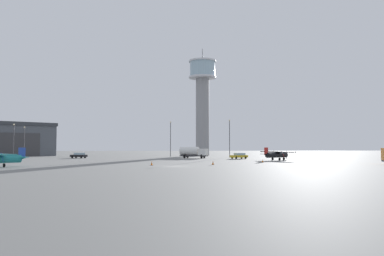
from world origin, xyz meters
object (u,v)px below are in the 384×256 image
(truck_fuel_tanker_white, at_px, (193,152))
(car_yellow, at_px, (239,156))
(car_black, at_px, (79,155))
(light_post_west, at_px, (230,135))
(traffic_cone_near_right, at_px, (263,161))
(airplane_black, at_px, (276,154))
(traffic_cone_near_left, at_px, (152,163))
(airplane_teal, at_px, (1,158))
(light_post_east, at_px, (171,136))
(light_post_north, at_px, (24,139))
(traffic_cone_mid_apron, at_px, (213,163))
(light_post_centre, at_px, (14,138))
(control_tower, at_px, (202,95))

(truck_fuel_tanker_white, xyz_separation_m, car_yellow, (10.64, -5.61, -0.87))
(car_black, height_order, light_post_west, light_post_west)
(light_post_west, bearing_deg, traffic_cone_near_right, -90.21)
(airplane_black, xyz_separation_m, traffic_cone_near_left, (-26.66, -20.31, -0.94))
(airplane_teal, distance_m, traffic_cone_near_left, 22.01)
(light_post_west, height_order, light_post_east, light_post_west)
(light_post_west, relative_size, light_post_north, 1.23)
(car_yellow, distance_m, traffic_cone_near_right, 21.71)
(traffic_cone_near_left, distance_m, traffic_cone_mid_apron, 10.00)
(car_yellow, xyz_separation_m, car_black, (-39.51, 8.19, -0.00))
(truck_fuel_tanker_white, height_order, traffic_cone_mid_apron, truck_fuel_tanker_white)
(car_black, bearing_deg, light_post_centre, 13.45)
(control_tower, relative_size, light_post_north, 4.25)
(car_black, bearing_deg, airplane_teal, 109.95)
(control_tower, bearing_deg, traffic_cone_near_left, -103.74)
(traffic_cone_near_left, height_order, traffic_cone_mid_apron, traffic_cone_near_left)
(airplane_black, bearing_deg, traffic_cone_near_right, -147.42)
(traffic_cone_mid_apron, bearing_deg, light_post_west, 75.38)
(airplane_black, distance_m, car_yellow, 12.13)
(airplane_black, relative_size, light_post_east, 0.86)
(light_post_centre, bearing_deg, control_tower, 24.49)
(light_post_centre, relative_size, traffic_cone_mid_apron, 13.04)
(control_tower, xyz_separation_m, car_black, (-34.87, -26.90, -19.42))
(traffic_cone_near_left, xyz_separation_m, traffic_cone_mid_apron, (9.93, 1.16, -0.02))
(light_post_north, distance_m, light_post_centre, 4.69)
(light_post_east, height_order, traffic_cone_near_left, light_post_east)
(control_tower, relative_size, airplane_teal, 4.48)
(car_yellow, bearing_deg, traffic_cone_mid_apron, 46.15)
(airplane_black, relative_size, light_post_north, 1.05)
(light_post_east, bearing_deg, traffic_cone_mid_apron, -84.32)
(traffic_cone_mid_apron, bearing_deg, light_post_centre, 138.06)
(light_post_east, distance_m, traffic_cone_near_left, 51.71)
(traffic_cone_mid_apron, bearing_deg, traffic_cone_near_left, -173.36)
(traffic_cone_near_left, bearing_deg, truck_fuel_tanker_white, 74.49)
(airplane_teal, height_order, light_post_west, light_post_west)
(car_yellow, height_order, light_post_north, light_post_north)
(truck_fuel_tanker_white, xyz_separation_m, traffic_cone_near_right, (10.36, -27.31, -1.30))
(light_post_east, bearing_deg, car_black, -152.99)
(airplane_black, xyz_separation_m, airplane_teal, (-48.43, -23.40, 0.03))
(light_post_centre, xyz_separation_m, traffic_cone_near_right, (56.36, -33.10, -4.95))
(control_tower, distance_m, airplane_teal, 81.02)
(traffic_cone_mid_apron, bearing_deg, airplane_teal, -172.38)
(traffic_cone_near_left, bearing_deg, light_post_centre, 130.30)
(control_tower, distance_m, light_post_east, 23.35)
(light_post_centre, bearing_deg, light_post_north, 75.16)
(airplane_black, xyz_separation_m, traffic_cone_mid_apron, (-16.73, -19.16, -0.96))
(light_post_centre, xyz_separation_m, traffic_cone_near_left, (35.87, -42.30, -4.90))
(airplane_black, distance_m, light_post_west, 23.11)
(airplane_teal, distance_m, light_post_north, 51.69)
(control_tower, distance_m, airplane_black, 50.53)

